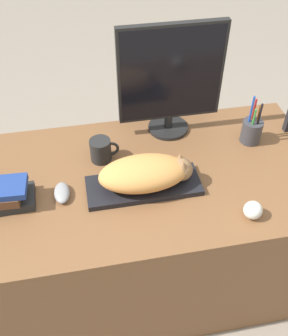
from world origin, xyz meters
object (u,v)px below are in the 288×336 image
at_px(pen_cup, 252,130).
at_px(monitor, 171,78).
at_px(cat, 148,173).
at_px(keyboard, 144,186).
at_px(baseball, 253,210).
at_px(computer_mouse, 62,193).
at_px(book_stack, 2,196).
at_px(coffee_mug, 101,150).

bearing_deg(pen_cup, monitor, 156.08).
height_order(cat, pen_cup, pen_cup).
height_order(keyboard, baseball, baseball).
distance_m(monitor, computer_mouse, 0.65).
height_order(pen_cup, book_stack, pen_cup).
bearing_deg(pen_cup, keyboard, -159.05).
bearing_deg(cat, book_stack, 178.29).
bearing_deg(coffee_mug, monitor, 24.68).
xyz_separation_m(coffee_mug, baseball, (0.50, -0.41, -0.02)).
bearing_deg(baseball, cat, 148.25).
distance_m(pen_cup, baseball, 0.44).
distance_m(monitor, baseball, 0.64).
bearing_deg(computer_mouse, keyboard, -3.29).
xyz_separation_m(computer_mouse, coffee_mug, (0.17, 0.18, 0.03)).
relative_size(computer_mouse, baseball, 1.60).
relative_size(pen_cup, baseball, 3.36).
bearing_deg(monitor, baseball, -72.23).
bearing_deg(book_stack, cat, -1.71).
distance_m(computer_mouse, coffee_mug, 0.25).
bearing_deg(monitor, computer_mouse, -146.37).
height_order(keyboard, book_stack, book_stack).
relative_size(keyboard, baseball, 6.49).
height_order(keyboard, computer_mouse, computer_mouse).
distance_m(keyboard, cat, 0.07).
distance_m(coffee_mug, book_stack, 0.43).
height_order(coffee_mug, book_stack, same).
height_order(computer_mouse, baseball, baseball).
distance_m(cat, computer_mouse, 0.34).
relative_size(monitor, book_stack, 2.28).
bearing_deg(computer_mouse, pen_cup, 12.22).
bearing_deg(coffee_mug, computer_mouse, -133.67).
xyz_separation_m(monitor, book_stack, (-0.71, -0.33, -0.22)).
relative_size(cat, computer_mouse, 3.33).
bearing_deg(coffee_mug, book_stack, -154.83).
bearing_deg(coffee_mug, cat, -51.86).
relative_size(coffee_mug, baseball, 1.78).
distance_m(keyboard, monitor, 0.47).
bearing_deg(keyboard, coffee_mug, 125.28).
bearing_deg(cat, pen_cup, 21.54).
relative_size(monitor, baseball, 7.31).
relative_size(computer_mouse, pen_cup, 0.48).
bearing_deg(keyboard, book_stack, 178.24).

